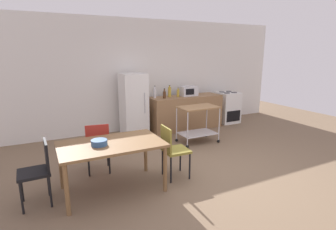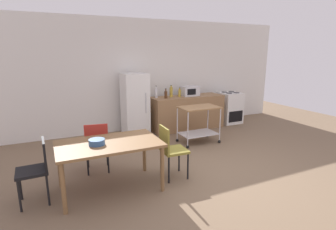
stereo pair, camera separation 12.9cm
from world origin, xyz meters
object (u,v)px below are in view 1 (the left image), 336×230
at_px(refrigerator, 134,105).
at_px(bottle_sparkling_water, 170,92).
at_px(kitchen_cart, 198,118).
at_px(chair_red, 98,144).
at_px(dining_table, 111,148).
at_px(bottle_hot_sauce, 164,94).
at_px(bottle_vinegar, 155,93).
at_px(chair_olive, 172,148).
at_px(chair_black, 39,168).
at_px(stove_oven, 227,107).
at_px(microwave, 188,91).
at_px(fruit_bowl, 99,143).
at_px(bottle_sesame_oil, 178,93).

bearing_deg(refrigerator, bottle_sparkling_water, -1.92).
bearing_deg(kitchen_cart, chair_red, -166.17).
xyz_separation_m(dining_table, chair_red, (-0.06, 0.70, -0.15)).
bearing_deg(bottle_hot_sauce, bottle_vinegar, 141.04).
bearing_deg(chair_olive, refrigerator, -3.15).
height_order(chair_black, chair_red, same).
bearing_deg(dining_table, chair_olive, -2.41).
bearing_deg(stove_oven, kitchen_cart, -146.92).
distance_m(chair_olive, microwave, 3.13).
bearing_deg(stove_oven, chair_olive, -141.55).
height_order(chair_olive, bottle_hot_sauce, bottle_hot_sauce).
xyz_separation_m(chair_red, bottle_sparkling_water, (2.29, 1.81, 0.52)).
xyz_separation_m(bottle_vinegar, bottle_hot_sauce, (0.20, -0.16, -0.03)).
relative_size(dining_table, microwave, 3.26).
relative_size(chair_black, chair_red, 1.00).
xyz_separation_m(chair_red, bottle_vinegar, (1.88, 1.83, 0.51)).
xyz_separation_m(chair_black, bottle_vinegar, (2.80, 2.45, 0.51)).
bearing_deg(refrigerator, microwave, -2.09).
distance_m(chair_red, kitchen_cart, 2.48).
height_order(bottle_sparkling_water, microwave, bottle_sparkling_water).
relative_size(dining_table, kitchen_cart, 1.65).
bearing_deg(stove_oven, chair_red, -157.26).
relative_size(bottle_hot_sauce, fruit_bowl, 1.09).
bearing_deg(chair_black, microwave, 120.72).
xyz_separation_m(stove_oven, bottle_hot_sauce, (-2.12, -0.08, 0.55)).
distance_m(bottle_hot_sauce, fruit_bowl, 3.25).
bearing_deg(stove_oven, chair_black, -155.09).
height_order(kitchen_cart, bottle_sparkling_water, bottle_sparkling_water).
relative_size(chair_red, kitchen_cart, 0.98).
relative_size(dining_table, chair_olive, 1.69).
bearing_deg(chair_red, chair_black, 43.16).
distance_m(kitchen_cart, microwave, 1.35).
bearing_deg(kitchen_cart, bottle_sesame_oil, 84.79).
distance_m(kitchen_cart, bottle_vinegar, 1.42).
relative_size(refrigerator, microwave, 3.37).
height_order(stove_oven, refrigerator, refrigerator).
height_order(chair_red, bottle_vinegar, bottle_vinegar).
relative_size(chair_olive, refrigerator, 0.57).
relative_size(kitchen_cart, bottle_sesame_oil, 3.77).
height_order(refrigerator, bottle_hot_sauce, refrigerator).
xyz_separation_m(chair_olive, bottle_sparkling_water, (1.24, 2.55, 0.52)).
height_order(dining_table, refrigerator, refrigerator).
xyz_separation_m(bottle_sparkling_water, fruit_bowl, (-2.41, -2.53, -0.24)).
bearing_deg(bottle_hot_sauce, refrigerator, 167.94).
bearing_deg(bottle_sesame_oil, dining_table, -135.17).
distance_m(chair_black, kitchen_cart, 3.55).
distance_m(bottle_sparkling_water, bottle_sesame_oil, 0.23).
xyz_separation_m(dining_table, stove_oven, (4.14, 2.46, -0.22)).
height_order(dining_table, chair_olive, chair_olive).
bearing_deg(refrigerator, kitchen_cart, -48.42).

